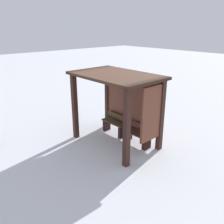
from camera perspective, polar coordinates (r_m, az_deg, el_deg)
name	(u,v)px	position (r m, az deg, el deg)	size (l,w,h in m)	color
ground_plane	(115,142)	(8.46, 0.81, -7.24)	(60.00, 60.00, 0.00)	silver
bus_shelter	(124,94)	(7.90, 2.82, 4.22)	(2.92, 1.88, 2.42)	#351E18
bench_left_inside	(115,125)	(9.00, 0.60, -3.02)	(1.06, 0.35, 0.76)	#483720
bench_center_inside	(137,135)	(8.27, 6.08, -5.53)	(1.06, 0.39, 0.72)	#562D24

